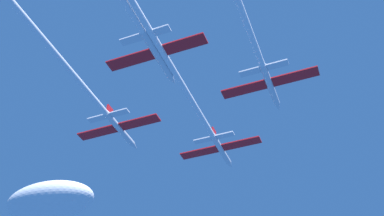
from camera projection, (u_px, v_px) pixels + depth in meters
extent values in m
cylinder|color=white|center=(221.00, 149.00, 106.01)|extent=(1.32, 12.02, 1.32)
cone|color=white|center=(230.00, 165.00, 111.25)|extent=(1.30, 2.65, 1.30)
ellipsoid|color=black|center=(224.00, 153.00, 108.26)|extent=(0.93, 2.40, 0.66)
cube|color=red|center=(199.00, 153.00, 107.05)|extent=(9.14, 2.65, 0.29)
cube|color=red|center=(241.00, 143.00, 104.12)|extent=(9.14, 2.65, 0.29)
cube|color=red|center=(214.00, 133.00, 103.62)|extent=(0.35, 2.16, 1.92)
cube|color=white|center=(203.00, 140.00, 103.16)|extent=(4.11, 1.59, 0.29)
cube|color=white|center=(225.00, 135.00, 101.64)|extent=(4.11, 1.59, 0.29)
cylinder|color=white|center=(153.00, 35.00, 78.93)|extent=(1.19, 63.81, 1.19)
cylinder|color=white|center=(120.00, 129.00, 99.08)|extent=(1.32, 12.02, 1.32)
cone|color=white|center=(135.00, 147.00, 104.32)|extent=(1.30, 2.65, 1.30)
ellipsoid|color=black|center=(125.00, 134.00, 101.33)|extent=(0.93, 2.40, 0.66)
cube|color=red|center=(98.00, 133.00, 100.11)|extent=(9.14, 2.65, 0.29)
cube|color=red|center=(140.00, 122.00, 97.19)|extent=(9.14, 2.65, 0.29)
cube|color=red|center=(110.00, 110.00, 96.69)|extent=(0.35, 2.16, 1.92)
cube|color=white|center=(97.00, 119.00, 96.23)|extent=(4.11, 1.59, 0.29)
cube|color=white|center=(120.00, 113.00, 94.71)|extent=(4.11, 1.59, 0.29)
cylinder|color=white|center=(32.00, 26.00, 76.72)|extent=(1.19, 50.57, 1.19)
cylinder|color=white|center=(270.00, 85.00, 89.77)|extent=(1.32, 12.02, 1.32)
cone|color=white|center=(278.00, 107.00, 95.01)|extent=(1.30, 2.65, 1.30)
ellipsoid|color=black|center=(273.00, 91.00, 92.02)|extent=(0.93, 2.40, 0.66)
cube|color=red|center=(244.00, 89.00, 90.80)|extent=(9.14, 2.65, 0.29)
cube|color=red|center=(295.00, 76.00, 87.88)|extent=(9.14, 2.65, 0.29)
cube|color=red|center=(263.00, 63.00, 87.38)|extent=(0.35, 2.16, 1.92)
cube|color=white|center=(250.00, 72.00, 86.92)|extent=(4.11, 1.59, 0.29)
cube|color=white|center=(278.00, 65.00, 85.40)|extent=(4.11, 1.59, 0.29)
cylinder|color=white|center=(157.00, 55.00, 82.65)|extent=(1.32, 12.02, 1.32)
cone|color=white|center=(173.00, 80.00, 87.89)|extent=(1.30, 2.65, 1.30)
ellipsoid|color=black|center=(163.00, 62.00, 84.90)|extent=(0.93, 2.40, 0.66)
cube|color=red|center=(130.00, 60.00, 83.68)|extent=(9.14, 2.65, 0.29)
cube|color=red|center=(182.00, 45.00, 80.76)|extent=(9.14, 2.65, 0.29)
cube|color=red|center=(146.00, 30.00, 80.26)|extent=(0.35, 2.16, 1.92)
cube|color=white|center=(131.00, 40.00, 79.80)|extent=(4.11, 1.59, 0.29)
cube|color=white|center=(159.00, 31.00, 78.28)|extent=(4.11, 1.59, 0.29)
ellipsoid|color=white|center=(50.00, 202.00, 132.32)|extent=(28.75, 15.81, 10.06)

